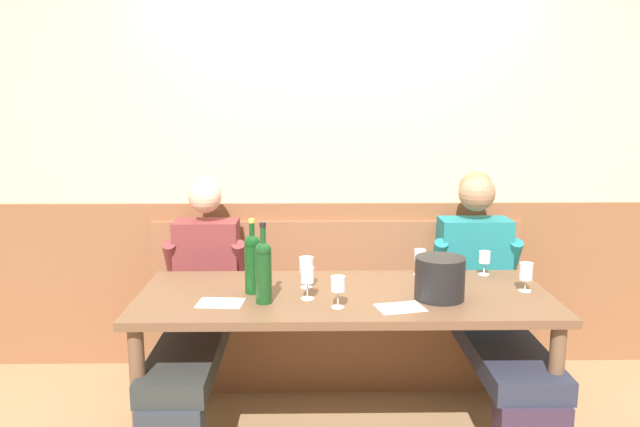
# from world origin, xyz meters

# --- Properties ---
(room_wall_back) EXTENTS (6.80, 0.08, 2.80)m
(room_wall_back) POSITION_xyz_m (0.00, 1.09, 1.40)
(room_wall_back) COLOR beige
(room_wall_back) RESTS_ON ground
(wood_wainscot_panel) EXTENTS (6.80, 0.03, 1.05)m
(wood_wainscot_panel) POSITION_xyz_m (0.00, 1.04, 0.52)
(wood_wainscot_panel) COLOR brown
(wood_wainscot_panel) RESTS_ON ground
(wall_bench) EXTENTS (2.30, 0.42, 0.94)m
(wall_bench) POSITION_xyz_m (0.00, 0.83, 0.28)
(wall_bench) COLOR brown
(wall_bench) RESTS_ON ground
(dining_table) EXTENTS (2.00, 0.80, 0.76)m
(dining_table) POSITION_xyz_m (0.00, 0.13, 0.67)
(dining_table) COLOR brown
(dining_table) RESTS_ON ground
(person_left_seat) EXTENTS (0.48, 1.26, 1.24)m
(person_left_seat) POSITION_xyz_m (-0.78, 0.46, 0.61)
(person_left_seat) COLOR #2E333C
(person_left_seat) RESTS_ON ground
(person_right_seat) EXTENTS (0.52, 1.26, 1.27)m
(person_right_seat) POSITION_xyz_m (0.81, 0.47, 0.62)
(person_right_seat) COLOR #36263B
(person_right_seat) RESTS_ON ground
(ice_bucket) EXTENTS (0.24, 0.24, 0.20)m
(ice_bucket) POSITION_xyz_m (0.45, 0.04, 0.86)
(ice_bucket) COLOR black
(ice_bucket) RESTS_ON dining_table
(wine_bottle_amber_mid) EXTENTS (0.08, 0.08, 0.38)m
(wine_bottle_amber_mid) POSITION_xyz_m (-0.38, -0.01, 0.92)
(wine_bottle_amber_mid) COLOR #16441C
(wine_bottle_amber_mid) RESTS_ON dining_table
(wine_bottle_clear_water) EXTENTS (0.08, 0.08, 0.37)m
(wine_bottle_clear_water) POSITION_xyz_m (-0.45, 0.14, 0.91)
(wine_bottle_clear_water) COLOR #124318
(wine_bottle_clear_water) RESTS_ON dining_table
(wine_glass_right_end) EXTENTS (0.06, 0.06, 0.13)m
(wine_glass_right_end) POSITION_xyz_m (0.77, 0.44, 0.85)
(wine_glass_right_end) COLOR silver
(wine_glass_right_end) RESTS_ON dining_table
(wine_glass_mid_left) EXTENTS (0.07, 0.07, 0.16)m
(wine_glass_mid_left) POSITION_xyz_m (-0.19, 0.22, 0.87)
(wine_glass_mid_left) COLOR silver
(wine_glass_mid_left) RESTS_ON dining_table
(wine_glass_by_bottle) EXTENTS (0.07, 0.07, 0.15)m
(wine_glass_by_bottle) POSITION_xyz_m (-0.04, -0.08, 0.86)
(wine_glass_by_bottle) COLOR silver
(wine_glass_by_bottle) RESTS_ON dining_table
(wine_glass_left_end) EXTENTS (0.07, 0.07, 0.14)m
(wine_glass_left_end) POSITION_xyz_m (0.89, 0.14, 0.85)
(wine_glass_left_end) COLOR silver
(wine_glass_left_end) RESTS_ON dining_table
(wine_glass_center_front) EXTENTS (0.07, 0.07, 0.15)m
(wine_glass_center_front) POSITION_xyz_m (-0.18, 0.04, 0.86)
(wine_glass_center_front) COLOR silver
(wine_glass_center_front) RESTS_ON dining_table
(wine_glass_center_rear) EXTENTS (0.07, 0.07, 0.14)m
(wine_glass_center_rear) POSITION_xyz_m (0.42, 0.44, 0.86)
(wine_glass_center_rear) COLOR silver
(wine_glass_center_rear) RESTS_ON dining_table
(tasting_sheet_left_guest) EXTENTS (0.22, 0.17, 0.00)m
(tasting_sheet_left_guest) POSITION_xyz_m (-0.58, -0.01, 0.76)
(tasting_sheet_left_guest) COLOR white
(tasting_sheet_left_guest) RESTS_ON dining_table
(tasting_sheet_right_guest) EXTENTS (0.24, 0.19, 0.00)m
(tasting_sheet_right_guest) POSITION_xyz_m (0.24, -0.09, 0.76)
(tasting_sheet_right_guest) COLOR white
(tasting_sheet_right_guest) RESTS_ON dining_table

